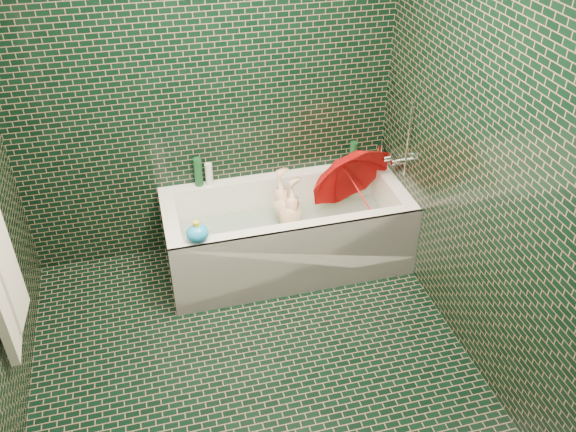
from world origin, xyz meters
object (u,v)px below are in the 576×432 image
object	(u,v)px
umbrella	(358,190)
bath_toy	(197,233)
bathtub	(287,239)
rubber_duck	(358,159)
child	(291,224)

from	to	relation	value
umbrella	bath_toy	bearing A→B (deg)	-170.51
bathtub	rubber_duck	world-z (taller)	rubber_duck
bathtub	bath_toy	world-z (taller)	bath_toy
umbrella	rubber_duck	size ratio (longest dim) A/B	5.67
bathtub	child	xyz separation A→B (m)	(0.04, 0.04, 0.10)
rubber_duck	bath_toy	distance (m)	1.45
umbrella	rubber_duck	distance (m)	0.35
child	umbrella	distance (m)	0.54
umbrella	child	bearing A→B (deg)	171.19
child	rubber_duck	world-z (taller)	rubber_duck
bathtub	bath_toy	distance (m)	0.83
umbrella	bath_toy	distance (m)	1.22
child	rubber_duck	xyz separation A→B (m)	(0.61, 0.30, 0.28)
child	umbrella	bearing A→B (deg)	71.29
rubber_duck	umbrella	bearing A→B (deg)	-106.97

